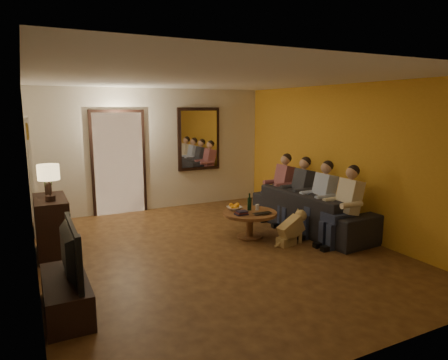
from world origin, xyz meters
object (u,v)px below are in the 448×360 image
person_c (300,195)px  coffee_table (250,225)px  person_a (346,209)px  laptop (264,214)px  dresser (52,226)px  person_b (321,201)px  sofa (314,210)px  bowl (234,208)px  table_lamp (49,183)px  dog (291,227)px  wine_bottle (249,201)px  tv_stand (66,295)px  tv (63,252)px  person_d (281,189)px

person_c → coffee_table: 1.24m
person_a → person_c: size_ratio=1.00×
person_c → laptop: size_ratio=3.65×
dresser → person_b: person_b is taller
sofa → bowl: (-1.45, 0.34, 0.12)m
table_lamp → sofa: (4.34, -0.56, -0.78)m
dresser → coffee_table: bearing=-12.2°
table_lamp → laptop: (3.16, -0.72, -0.68)m
person_b → bowl: 1.50m
person_b → dog: size_ratio=2.14×
dresser → coffee_table: (3.06, -0.66, -0.21)m
person_c → wine_bottle: person_c is taller
person_b → tv_stand: bearing=-168.1°
tv → bowl: size_ratio=4.05×
sofa → bowl: bearing=73.2°
dresser → person_a: size_ratio=0.82×
tv → coffee_table: 3.37m
laptop → coffee_table: bearing=113.0°
table_lamp → person_b: (4.24, -0.86, -0.54)m
dresser → coffee_table: size_ratio=1.07×
dresser → tv: size_ratio=0.93×
tv → table_lamp: bearing=0.0°
wine_bottle → sofa: bearing=-10.3°
sofa → dog: (-0.85, -0.48, -0.09)m
dog → laptop: size_ratio=1.70×
person_c → dog: bearing=-133.9°
coffee_table → wine_bottle: bearing=63.4°
sofa → laptop: bearing=94.1°
person_b → coffee_table: size_ratio=1.30×
dresser → sofa: dresser is taller
coffee_table → bowl: 0.38m
dresser → tv_stand: (0.00, -1.98, -0.24)m
person_c → person_d: (0.00, 0.60, 0.00)m
tv → laptop: tv is taller
sofa → coffee_table: size_ratio=2.72×
table_lamp → person_c: (4.24, -0.26, -0.54)m
tv_stand → person_a: 4.27m
dresser → table_lamp: 0.74m
tv → person_d: 4.73m
tv_stand → bowl: (2.88, 1.53, 0.29)m
person_a → person_c: (0.00, 1.20, 0.00)m
dresser → wine_bottle: (3.11, -0.56, 0.17)m
person_d → dresser: bearing=-178.4°
sofa → person_c: person_c is taller
dog → sofa: bearing=19.4°
person_d → laptop: size_ratio=3.65×
sofa → person_a: size_ratio=2.09×
sofa → wine_bottle: 1.27m
wine_bottle → laptop: (0.05, -0.38, -0.14)m
dresser → wine_bottle: size_ratio=3.16×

